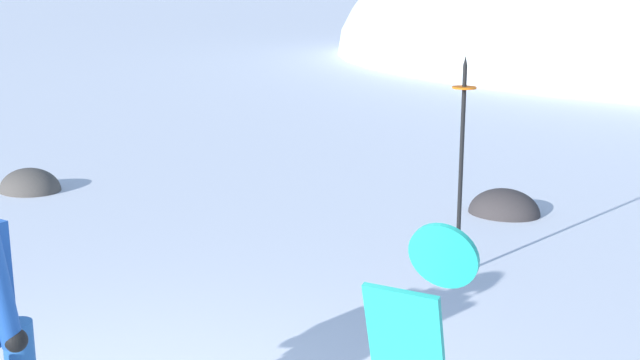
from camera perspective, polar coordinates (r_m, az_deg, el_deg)
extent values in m
cylinder|color=#1E4C9E|center=(4.02, -20.97, -7.07)|extent=(0.11, 0.18, 0.57)
sphere|color=black|center=(4.11, -20.05, -10.24)|extent=(0.11, 0.11, 0.11)
cylinder|color=#23B7A3|center=(3.22, 8.43, -5.16)|extent=(0.28, 0.10, 0.28)
cylinder|color=black|center=(7.08, 9.59, 0.45)|extent=(0.04, 0.04, 1.80)
cylinder|color=orange|center=(6.95, 9.82, 6.24)|extent=(0.20, 0.20, 0.02)
cone|color=black|center=(6.93, 9.89, 8.04)|extent=(0.04, 0.04, 0.08)
ellipsoid|color=#4C4742|center=(10.65, -19.16, -0.68)|extent=(0.78, 0.66, 0.54)
ellipsoid|color=#383333|center=(9.30, 12.44, -2.25)|extent=(0.78, 0.66, 0.55)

